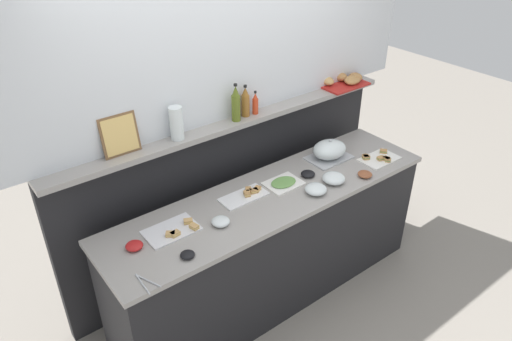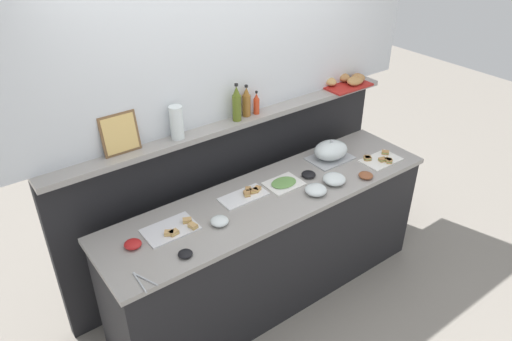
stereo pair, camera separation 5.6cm
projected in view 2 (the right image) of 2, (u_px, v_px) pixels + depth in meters
The scene contains 23 objects.
ground_plane at pixel (229, 251), 4.28m from camera, with size 12.00×12.00×0.00m, color gray.
buffet_counter at pixel (271, 245), 3.63m from camera, with size 2.53×0.65×0.94m.
back_ledge_unit at pixel (233, 190), 3.85m from camera, with size 2.83×0.22×1.34m.
upper_wall_panel at pixel (226, 29), 3.21m from camera, with size 3.43×0.08×1.26m, color silver.
sandwich_platter_front at pixel (246, 195), 3.36m from camera, with size 0.34×0.17×0.04m.
sandwich_platter_side at pixel (173, 229), 3.03m from camera, with size 0.34×0.22×0.04m.
sandwich_platter_rear at pixel (381, 159), 3.78m from camera, with size 0.31×0.20×0.04m.
cold_cuts_platter at pixel (284, 183), 3.49m from camera, with size 0.26×0.21×0.02m.
serving_cloche at pixel (331, 151), 3.77m from camera, with size 0.34×0.24×0.17m.
glass_bowl_large at pixel (219, 221), 3.08m from camera, with size 0.12×0.12×0.05m.
glass_bowl_medium at pixel (334, 179), 3.49m from camera, with size 0.17×0.17×0.07m.
glass_bowl_small at pixel (316, 190), 3.38m from camera, with size 0.16×0.16×0.06m.
condiment_bowl_dark at pixel (366, 175), 3.56m from camera, with size 0.11×0.11×0.04m, color brown.
condiment_bowl_red at pixel (309, 174), 3.57m from camera, with size 0.10×0.10×0.04m, color black.
condiment_bowl_teal at pixel (185, 254), 2.82m from camera, with size 0.09×0.09×0.03m, color black.
condiment_bowl_cream at pixel (133, 244), 2.89m from camera, with size 0.11×0.11×0.04m, color red.
serving_tongs at pixel (142, 280), 2.65m from camera, with size 0.08×0.19×0.01m.
hot_sauce_bottle at pixel (256, 104), 3.52m from camera, with size 0.04×0.04×0.18m.
vinegar_bottle_amber at pixel (246, 102), 3.47m from camera, with size 0.06×0.06×0.24m.
olive_oil_bottle at pixel (236, 104), 3.40m from camera, with size 0.06×0.06×0.28m.
bread_basket at pixel (347, 81), 4.02m from camera, with size 0.40×0.29×0.08m.
framed_picture at pixel (120, 134), 2.99m from camera, with size 0.24×0.06×0.26m.
water_carafe at pixel (177, 123), 3.17m from camera, with size 0.09×0.09×0.23m, color silver.
Camera 2 is at (-1.76, -2.19, 2.83)m, focal length 33.97 mm.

